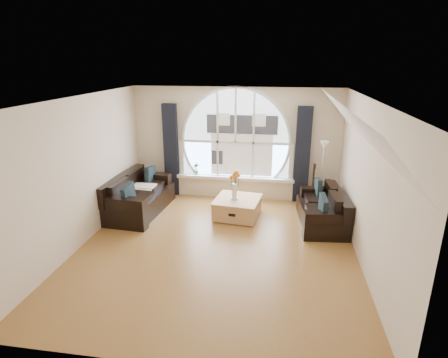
# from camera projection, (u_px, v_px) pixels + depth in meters

# --- Properties ---
(ground) EXTENTS (5.00, 5.50, 0.01)m
(ground) POSITION_uv_depth(u_px,v_px,m) (217.00, 248.00, 6.70)
(ground) COLOR brown
(ground) RESTS_ON ground
(ceiling) EXTENTS (5.00, 5.50, 0.01)m
(ceiling) POSITION_uv_depth(u_px,v_px,m) (215.00, 99.00, 5.85)
(ceiling) COLOR silver
(ceiling) RESTS_ON ground
(wall_back) EXTENTS (5.00, 0.01, 2.70)m
(wall_back) POSITION_uv_depth(u_px,v_px,m) (236.00, 144.00, 8.86)
(wall_back) COLOR beige
(wall_back) RESTS_ON ground
(wall_front) EXTENTS (5.00, 0.01, 2.70)m
(wall_front) POSITION_uv_depth(u_px,v_px,m) (169.00, 262.00, 3.69)
(wall_front) COLOR beige
(wall_front) RESTS_ON ground
(wall_left) EXTENTS (0.01, 5.50, 2.70)m
(wall_left) POSITION_uv_depth(u_px,v_px,m) (81.00, 172.00, 6.64)
(wall_left) COLOR beige
(wall_left) RESTS_ON ground
(wall_right) EXTENTS (0.01, 5.50, 2.70)m
(wall_right) POSITION_uv_depth(u_px,v_px,m) (368.00, 186.00, 5.91)
(wall_right) COLOR beige
(wall_right) RESTS_ON ground
(attic_slope) EXTENTS (0.92, 5.50, 0.72)m
(attic_slope) POSITION_uv_depth(u_px,v_px,m) (355.00, 124.00, 5.64)
(attic_slope) COLOR silver
(attic_slope) RESTS_ON ground
(arched_window) EXTENTS (2.60, 0.06, 2.15)m
(arched_window) POSITION_uv_depth(u_px,v_px,m) (236.00, 133.00, 8.74)
(arched_window) COLOR silver
(arched_window) RESTS_ON wall_back
(window_sill) EXTENTS (2.90, 0.22, 0.08)m
(window_sill) POSITION_uv_depth(u_px,v_px,m) (235.00, 178.00, 9.02)
(window_sill) COLOR white
(window_sill) RESTS_ON wall_back
(window_frame) EXTENTS (2.76, 0.08, 2.15)m
(window_frame) POSITION_uv_depth(u_px,v_px,m) (235.00, 133.00, 8.71)
(window_frame) COLOR white
(window_frame) RESTS_ON wall_back
(neighbor_house) EXTENTS (1.70, 0.02, 1.50)m
(neighbor_house) POSITION_uv_depth(u_px,v_px,m) (242.00, 138.00, 8.74)
(neighbor_house) COLOR silver
(neighbor_house) RESTS_ON wall_back
(curtain_left) EXTENTS (0.35, 0.12, 2.30)m
(curtain_left) POSITION_uv_depth(u_px,v_px,m) (171.00, 151.00, 9.04)
(curtain_left) COLOR black
(curtain_left) RESTS_ON ground
(curtain_right) EXTENTS (0.35, 0.12, 2.30)m
(curtain_right) POSITION_uv_depth(u_px,v_px,m) (302.00, 155.00, 8.57)
(curtain_right) COLOR black
(curtain_right) RESTS_ON ground
(sofa_left) EXTENTS (1.11, 1.99, 0.85)m
(sofa_left) POSITION_uv_depth(u_px,v_px,m) (139.00, 195.00, 8.18)
(sofa_left) COLOR black
(sofa_left) RESTS_ON ground
(sofa_right) EXTENTS (0.98, 1.72, 0.73)m
(sofa_right) POSITION_uv_depth(u_px,v_px,m) (322.00, 206.00, 7.57)
(sofa_right) COLOR black
(sofa_right) RESTS_ON ground
(coffee_chest) EXTENTS (1.06, 1.06, 0.46)m
(coffee_chest) POSITION_uv_depth(u_px,v_px,m) (237.00, 207.00, 7.97)
(coffee_chest) COLOR tan
(coffee_chest) RESTS_ON ground
(throw_blanket) EXTENTS (0.56, 0.56, 0.10)m
(throw_blanket) POSITION_uv_depth(u_px,v_px,m) (142.00, 190.00, 8.24)
(throw_blanket) COLOR silver
(throw_blanket) RESTS_ON sofa_left
(vase_flowers) EXTENTS (0.24, 0.24, 0.70)m
(vase_flowers) POSITION_uv_depth(u_px,v_px,m) (235.00, 182.00, 7.78)
(vase_flowers) COLOR white
(vase_flowers) RESTS_ON coffee_chest
(floor_lamp) EXTENTS (0.24, 0.24, 1.60)m
(floor_lamp) POSITION_uv_depth(u_px,v_px,m) (322.00, 176.00, 8.22)
(floor_lamp) COLOR #B2B2B2
(floor_lamp) RESTS_ON ground
(guitar) EXTENTS (0.37, 0.26, 1.06)m
(guitar) POSITION_uv_depth(u_px,v_px,m) (313.00, 184.00, 8.50)
(guitar) COLOR brown
(guitar) RESTS_ON ground
(potted_plant) EXTENTS (0.18, 0.15, 0.29)m
(potted_plant) POSITION_uv_depth(u_px,v_px,m) (196.00, 169.00, 9.11)
(potted_plant) COLOR #1E6023
(potted_plant) RESTS_ON window_sill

